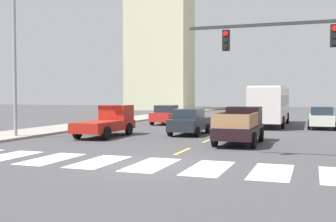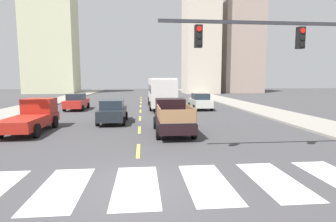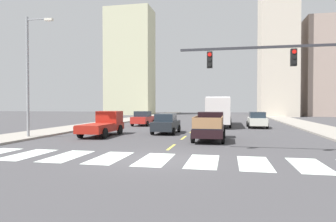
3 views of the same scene
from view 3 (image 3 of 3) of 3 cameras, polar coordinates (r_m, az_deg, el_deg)
name	(u,v)px [view 3 (image 3 of 3)]	position (r m, az deg, el deg)	size (l,w,h in m)	color
ground_plane	(155,160)	(13.80, -2.57, -9.34)	(160.00, 160.00, 0.00)	#424143
sidewalk_right	(323,130)	(32.55, 27.82, -3.19)	(3.94, 110.00, 0.15)	gray
sidewalk_left	(88,126)	(34.98, -15.22, -2.77)	(3.94, 110.00, 0.15)	gray
crosswalk_stripe_1	(28,155)	(16.68, -25.47, -7.59)	(1.36, 3.35, 0.01)	silver
crosswalk_stripe_2	(67,156)	(15.47, -18.85, -8.23)	(1.36, 3.35, 0.01)	silver
crosswalk_stripe_3	(110,158)	(14.49, -11.19, -8.84)	(1.36, 3.35, 0.01)	silver
crosswalk_stripe_4	(155,159)	(13.80, -2.57, -9.33)	(1.36, 3.35, 0.01)	silver
crosswalk_stripe_5	(203,161)	(13.44, 6.74, -9.62)	(1.36, 3.35, 0.01)	silver
crosswalk_stripe_6	(254,163)	(13.44, 16.32, -9.67)	(1.36, 3.35, 0.01)	silver
crosswalk_stripe_7	(309,165)	(13.80, 25.63, -9.46)	(1.36, 3.35, 0.01)	silver
lane_dash_0	(171,147)	(17.65, 0.62, -6.98)	(0.16, 2.40, 0.01)	#DACA49
lane_dash_1	(184,138)	(22.54, 3.04, -5.17)	(0.16, 2.40, 0.01)	#DACA49
lane_dash_2	(192,132)	(27.47, 4.59, -4.00)	(0.16, 2.40, 0.01)	#DACA49
lane_dash_3	(197,127)	(32.42, 5.67, -3.18)	(0.16, 2.40, 0.01)	#DACA49
lane_dash_4	(201,124)	(37.38, 6.45, -2.58)	(0.16, 2.40, 0.01)	#DACA49
lane_dash_5	(204,122)	(42.36, 7.06, -2.13)	(0.16, 2.40, 0.01)	#DACA49
lane_dash_6	(207,120)	(47.33, 7.53, -1.76)	(0.16, 2.40, 0.01)	#DACA49
lane_dash_7	(209,119)	(52.32, 7.92, -1.47)	(0.16, 2.40, 0.01)	#DACA49
pickup_stakebed	(210,127)	(21.42, 8.06, -3.01)	(2.18, 5.20, 1.96)	black
pickup_dark	(104,124)	(24.57, -12.29, -2.51)	(2.18, 5.20, 1.96)	#A51F15
city_bus	(219,109)	(35.16, 9.87, 0.34)	(2.72, 10.80, 3.32)	silver
sedan_far	(257,120)	(33.35, 16.81, -1.63)	(2.02, 4.40, 1.72)	beige
sedan_near_right	(143,118)	(35.38, -4.85, -1.41)	(2.02, 4.40, 1.72)	red
sedan_near_left	(166,124)	(25.73, -0.36, -2.44)	(2.02, 4.40, 1.72)	black
traffic_signal_gantry	(321,69)	(16.16, 27.38, 7.20)	(10.32, 0.27, 6.00)	#2D2D33
streetlight_left	(30,72)	(24.32, -25.18, 6.91)	(2.20, 0.28, 9.00)	gray
tower_tall_centre	(277,41)	(67.75, 20.39, 12.57)	(7.27, 8.94, 31.68)	beige
block_mid_left	(130,62)	(73.15, -7.35, 9.32)	(10.95, 7.23, 25.44)	beige
block_mid_right	(326,68)	(71.97, 28.20, 7.41)	(9.21, 8.71, 20.73)	#A69083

